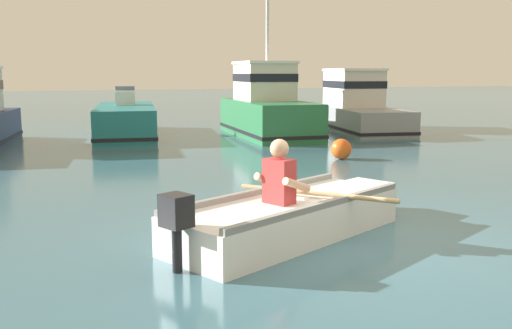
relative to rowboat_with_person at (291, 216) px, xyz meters
The scene contains 6 objects.
ground_plane 1.03m from the rowboat_with_person, 47.44° to the right, with size 120.00×120.00×0.00m, color #386070.
rowboat_with_person is the anchor object (origin of this frame).
moored_boat_teal 11.81m from the rowboat_with_person, 91.23° to the left, with size 2.55×5.53×1.51m.
moored_boat_green 10.98m from the rowboat_with_person, 69.39° to the left, with size 2.27×4.95×4.82m.
moored_boat_grey 13.22m from the rowboat_with_person, 55.77° to the left, with size 2.87×5.75×2.08m.
mooring_buoy 6.24m from the rowboat_with_person, 55.01° to the left, with size 0.47×0.47×0.47m, color #E55919.
Camera 1 is at (-3.41, -5.20, 1.94)m, focal length 39.45 mm.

